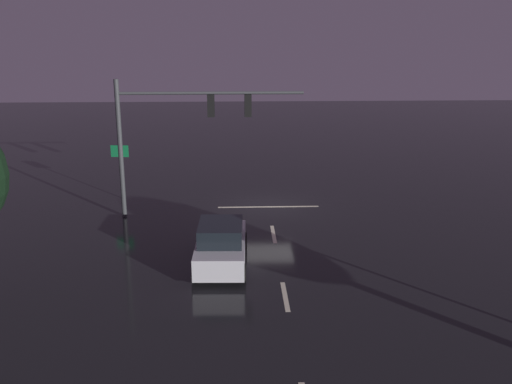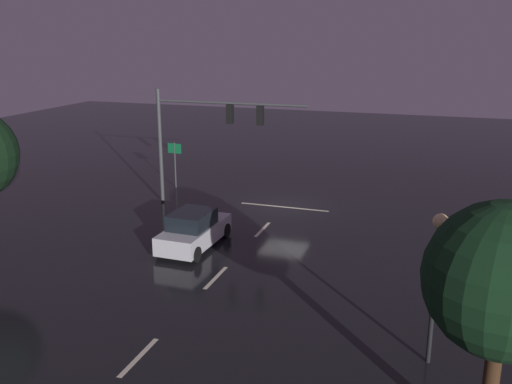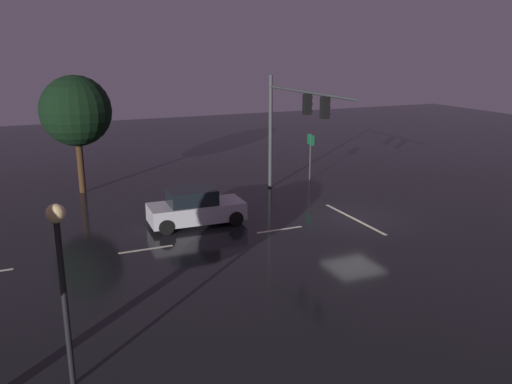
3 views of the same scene
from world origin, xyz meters
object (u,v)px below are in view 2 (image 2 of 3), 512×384
car_approaching (194,230)px  route_sign (175,155)px  street_lamp_left_kerb (437,259)px  tree_left_near (504,281)px  traffic_signal_assembly (206,126)px

car_approaching → route_sign: route_sign is taller
car_approaching → street_lamp_left_kerb: bearing=148.6°
route_sign → tree_left_near: tree_left_near is taller
traffic_signal_assembly → tree_left_near: size_ratio=1.41×
traffic_signal_assembly → street_lamp_left_kerb: size_ratio=1.85×
car_approaching → tree_left_near: size_ratio=0.73×
street_lamp_left_kerb → tree_left_near: 3.85m
tree_left_near → car_approaching: bearing=-39.9°
route_sign → tree_left_near: bearing=132.3°
traffic_signal_assembly → car_approaching: bearing=107.8°
tree_left_near → route_sign: bearing=-47.7°
traffic_signal_assembly → car_approaching: traffic_signal_assembly is taller
street_lamp_left_kerb → route_sign: bearing=-44.2°
car_approaching → street_lamp_left_kerb: (-10.36, 6.31, 2.44)m
traffic_signal_assembly → tree_left_near: traffic_signal_assembly is taller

